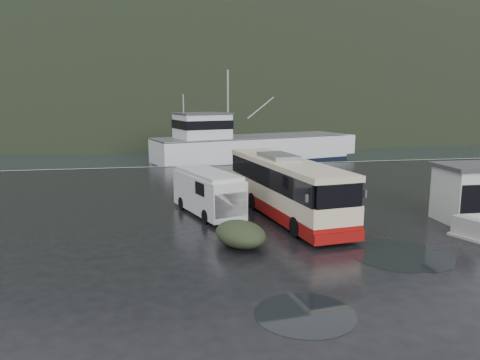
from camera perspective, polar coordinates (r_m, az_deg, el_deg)
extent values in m
plane|color=black|center=(21.82, 0.99, -5.88)|extent=(160.00, 160.00, 0.00)
cube|color=black|center=(130.75, -8.70, 7.44)|extent=(300.00, 180.00, 0.02)
cube|color=#999993|center=(41.20, -4.54, 1.74)|extent=(160.00, 0.60, 1.50)
ellipsoid|color=black|center=(270.98, -7.55, 8.84)|extent=(780.00, 540.00, 570.00)
cylinder|color=black|center=(19.23, 19.16, -8.68)|extent=(3.84, 3.84, 0.01)
cylinder|color=black|center=(13.78, 7.96, -15.88)|extent=(2.88, 2.88, 0.01)
cylinder|color=black|center=(27.36, 9.65, -2.69)|extent=(2.38, 2.38, 0.01)
cylinder|color=black|center=(24.80, 5.06, -3.93)|extent=(3.31, 3.31, 0.01)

